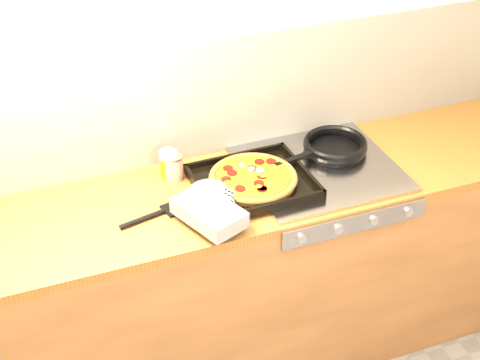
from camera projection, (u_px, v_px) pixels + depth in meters
name	position (u px, v px, depth m)	size (l,w,h in m)	color
room_shell	(188.00, 103.00, 2.90)	(3.20, 3.20, 3.20)	white
counter_run	(216.00, 282.00, 3.07)	(3.20, 0.62, 0.90)	#936038
stovetop	(319.00, 169.00, 2.95)	(0.60, 0.56, 0.02)	#9E9EA3
pizza_on_tray	(240.00, 187.00, 2.77)	(0.58, 0.51, 0.07)	black
frying_pan	(334.00, 146.00, 3.03)	(0.46, 0.32, 0.04)	black
tomato_can	(174.00, 167.00, 2.87)	(0.08, 0.08, 0.10)	maroon
juice_glass	(168.00, 164.00, 2.88)	(0.08, 0.08, 0.11)	orange
wooden_spoon	(248.00, 158.00, 3.01)	(0.30, 0.06, 0.02)	#A96B48
black_spatula	(157.00, 214.00, 2.69)	(0.29, 0.11, 0.02)	black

